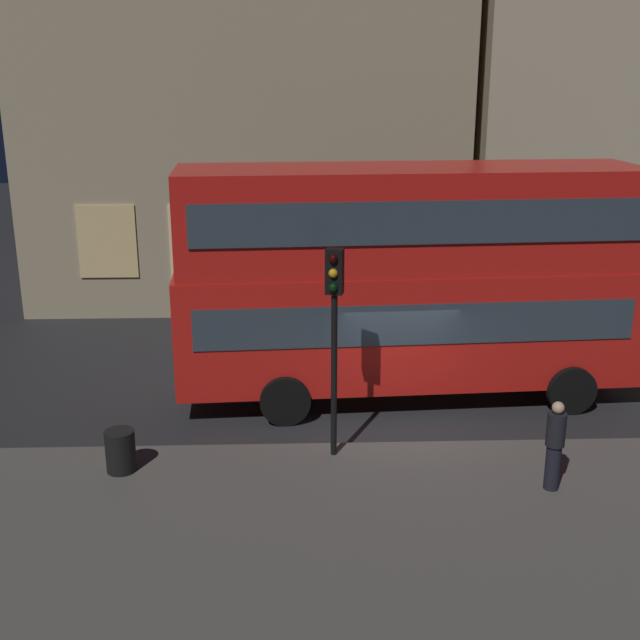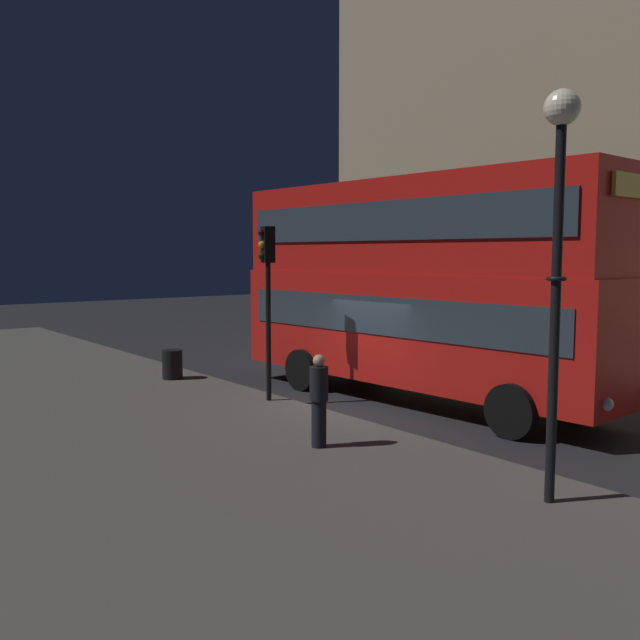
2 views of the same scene
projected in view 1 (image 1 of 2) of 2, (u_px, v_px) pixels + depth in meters
ground_plane at (401, 427)px, 17.40m from camera, size 80.00×80.00×0.00m
sidewalk_slab at (452, 589)px, 11.87m from camera, size 44.00×9.59×0.12m
building_with_clock at (246, 8)px, 26.76m from camera, size 13.74×9.48×18.72m
double_decker_bus at (408, 273)px, 18.13m from camera, size 10.64×3.29×5.37m
traffic_light_near_kerb at (334, 310)px, 15.01m from camera, size 0.37×0.39×4.14m
pedestrian at (555, 444)px, 14.35m from camera, size 0.34×0.34×1.70m
litter_bin at (120, 451)px, 15.14m from camera, size 0.56×0.56×0.81m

